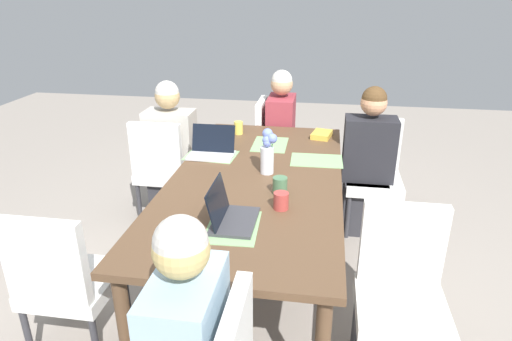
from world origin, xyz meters
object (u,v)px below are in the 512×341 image
at_px(chair_near_right_mid, 401,286).
at_px(laptop_head_left_right_near, 230,215).
at_px(person_far_left_far, 172,160).
at_px(coffee_mug_near_left, 280,186).
at_px(chair_near_left_mid, 374,169).
at_px(chair_far_left_far, 163,166).
at_px(person_head_right_left_near, 280,141).
at_px(person_near_left_mid, 367,169).
at_px(flower_vase, 268,151).
at_px(laptop_far_left_far, 212,150).
at_px(dining_table, 256,187).
at_px(chair_far_right_far, 64,278).
at_px(coffee_mug_near_right, 281,201).
at_px(coffee_mug_centre_left, 239,128).
at_px(book_red_cover, 322,135).
at_px(chair_head_right_left_near, 273,142).

xyz_separation_m(chair_near_right_mid, laptop_head_left_right_near, (0.06, 0.89, 0.29)).
height_order(person_far_left_far, coffee_mug_near_left, person_far_left_far).
bearing_deg(coffee_mug_near_left, chair_near_left_mid, -31.08).
bearing_deg(chair_far_left_far, person_head_right_left_near, -52.77).
relative_size(person_near_left_mid, flower_vase, 4.02).
bearing_deg(chair_near_left_mid, laptop_far_left_far, 113.97).
xyz_separation_m(chair_far_left_far, laptop_far_left_far, (-0.34, -0.52, 0.29)).
distance_m(dining_table, laptop_far_left_far, 0.52).
xyz_separation_m(person_near_left_mid, chair_far_right_far, (-1.67, 1.64, -0.03)).
distance_m(chair_near_left_mid, coffee_mug_near_right, 1.46).
bearing_deg(coffee_mug_centre_left, chair_near_left_mid, -89.76).
bearing_deg(person_near_left_mid, chair_near_right_mid, -177.24).
relative_size(chair_far_left_far, chair_far_right_far, 1.00).
bearing_deg(person_near_left_mid, person_far_left_far, 91.70).
relative_size(person_head_right_left_near, chair_near_right_mid, 1.33).
bearing_deg(person_far_left_far, coffee_mug_centre_left, -77.96).
distance_m(chair_near_right_mid, chair_far_right_far, 1.72).
bearing_deg(laptop_far_left_far, laptop_head_left_right_near, -160.50).
height_order(dining_table, person_head_right_left_near, person_head_right_left_near).
bearing_deg(book_red_cover, laptop_far_left_far, 137.43).
xyz_separation_m(dining_table, chair_far_left_far, (0.68, 0.90, -0.18)).
relative_size(chair_head_right_left_near, book_red_cover, 4.50).
distance_m(dining_table, coffee_mug_centre_left, 0.93).
height_order(chair_far_right_far, laptop_far_left_far, laptop_far_left_far).
height_order(chair_near_right_mid, chair_far_right_far, same).
height_order(person_far_left_far, book_red_cover, person_far_left_far).
height_order(laptop_head_left_right_near, book_red_cover, laptop_head_left_right_near).
bearing_deg(dining_table, flower_vase, -33.57).
relative_size(flower_vase, laptop_head_left_right_near, 0.93).
bearing_deg(chair_near_right_mid, chair_far_right_far, 96.87).
height_order(dining_table, flower_vase, flower_vase).
height_order(chair_near_left_mid, coffee_mug_centre_left, chair_near_left_mid).
height_order(person_head_right_left_near, coffee_mug_near_left, person_head_right_left_near).
distance_m(person_head_right_left_near, chair_near_right_mid, 2.20).
relative_size(dining_table, person_head_right_left_near, 1.89).
xyz_separation_m(chair_near_right_mid, book_red_cover, (1.56, 0.45, 0.27)).
xyz_separation_m(chair_near_left_mid, person_far_left_far, (-0.12, 1.67, 0.03)).
relative_size(chair_head_right_left_near, flower_vase, 3.03).
xyz_separation_m(dining_table, laptop_head_left_right_near, (-0.60, 0.04, 0.11)).
distance_m(chair_head_right_left_near, chair_near_right_mid, 2.28).
height_order(person_near_left_mid, laptop_head_left_right_near, person_near_left_mid).
xyz_separation_m(person_near_left_mid, flower_vase, (-0.71, 0.71, 0.37)).
xyz_separation_m(person_head_right_left_near, chair_near_left_mid, (-0.50, -0.82, -0.03)).
bearing_deg(coffee_mug_near_left, chair_far_right_far, 122.30).
bearing_deg(person_far_left_far, person_near_left_mid, -88.30).
bearing_deg(chair_head_right_left_near, chair_far_right_far, 160.72).
distance_m(chair_near_right_mid, laptop_far_left_far, 1.61).
relative_size(flower_vase, coffee_mug_near_right, 3.10).
bearing_deg(flower_vase, chair_near_right_mid, -133.98).
bearing_deg(coffee_mug_near_left, coffee_mug_near_right, -172.01).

